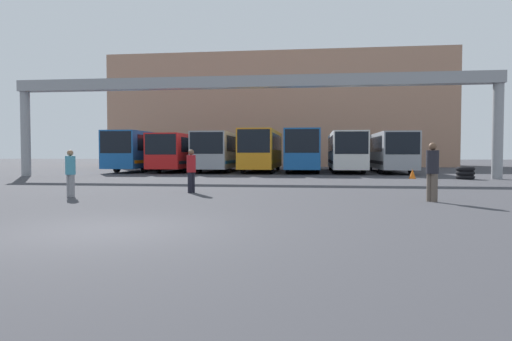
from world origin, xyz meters
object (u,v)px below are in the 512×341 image
(bus_slot_1, at_px, (185,151))
(bus_slot_2, at_px, (222,150))
(bus_slot_0, at_px, (146,149))
(bus_slot_6, at_px, (389,150))
(pedestrian_near_left, at_px, (432,170))
(bus_slot_3, at_px, (262,148))
(bus_slot_4, at_px, (304,149))
(pedestrian_near_right, at_px, (191,170))
(tire_stack, at_px, (465,173))
(traffic_cone, at_px, (412,174))
(pedestrian_far_center, at_px, (70,172))
(bus_slot_5, at_px, (346,150))

(bus_slot_1, xyz_separation_m, bus_slot_2, (3.35, -0.82, 0.06))
(bus_slot_0, height_order, bus_slot_6, bus_slot_0)
(bus_slot_2, relative_size, pedestrian_near_left, 5.85)
(bus_slot_3, distance_m, bus_slot_4, 3.51)
(bus_slot_6, bearing_deg, pedestrian_near_right, -117.76)
(pedestrian_near_left, xyz_separation_m, tire_stack, (5.08, 12.94, -0.62))
(bus_slot_3, bearing_deg, bus_slot_1, 170.31)
(bus_slot_1, bearing_deg, tire_stack, -26.76)
(bus_slot_1, distance_m, tire_stack, 22.00)
(bus_slot_2, bearing_deg, traffic_cone, -33.83)
(bus_slot_1, relative_size, traffic_cone, 21.49)
(bus_slot_0, xyz_separation_m, bus_slot_2, (6.70, -0.67, -0.06))
(bus_slot_2, xyz_separation_m, pedestrian_near_left, (11.18, -22.01, -0.80))
(bus_slot_3, bearing_deg, tire_stack, -34.12)
(traffic_cone, bearing_deg, tire_stack, -2.81)
(bus_slot_1, relative_size, tire_stack, 11.99)
(bus_slot_2, xyz_separation_m, pedestrian_near_right, (2.85, -19.88, -0.90))
(pedestrian_far_center, height_order, pedestrian_near_left, pedestrian_near_left)
(bus_slot_5, bearing_deg, tire_stack, -56.69)
(bus_slot_0, bearing_deg, traffic_cone, -25.62)
(bus_slot_0, distance_m, pedestrian_near_left, 28.90)
(bus_slot_5, height_order, tire_stack, bus_slot_5)
(bus_slot_6, bearing_deg, bus_slot_5, 176.69)
(bus_slot_1, xyz_separation_m, bus_slot_4, (10.05, -0.10, 0.16))
(bus_slot_1, height_order, traffic_cone, bus_slot_1)
(bus_slot_4, height_order, pedestrian_near_left, bus_slot_4)
(bus_slot_5, xyz_separation_m, tire_stack, (6.20, -9.44, -1.41))
(bus_slot_3, xyz_separation_m, tire_stack, (12.91, -8.74, -1.53))
(bus_slot_5, bearing_deg, pedestrian_near_left, -87.12)
(bus_slot_2, xyz_separation_m, bus_slot_3, (3.35, -0.33, 0.10))
(bus_slot_5, distance_m, traffic_cone, 9.96)
(pedestrian_near_right, xyz_separation_m, traffic_cone, (10.47, 10.95, -0.59))
(pedestrian_far_center, height_order, traffic_cone, pedestrian_far_center)
(bus_slot_5, height_order, traffic_cone, bus_slot_5)
(bus_slot_1, height_order, bus_slot_5, bus_slot_5)
(bus_slot_0, height_order, tire_stack, bus_slot_0)
(traffic_cone, bearing_deg, pedestrian_near_right, -133.72)
(bus_slot_1, xyz_separation_m, bus_slot_5, (13.41, -0.45, 0.05))
(bus_slot_6, bearing_deg, pedestrian_far_center, -122.87)
(bus_slot_5, distance_m, tire_stack, 11.38)
(bus_slot_6, distance_m, traffic_cone, 9.22)
(bus_slot_4, height_order, bus_slot_6, bus_slot_4)
(bus_slot_6, xyz_separation_m, pedestrian_near_right, (-10.56, -20.05, -0.86))
(pedestrian_far_center, distance_m, pedestrian_near_left, 12.07)
(pedestrian_near_left, height_order, traffic_cone, pedestrian_near_left)
(bus_slot_0, xyz_separation_m, pedestrian_near_left, (17.88, -22.69, -0.86))
(bus_slot_0, bearing_deg, bus_slot_3, -5.69)
(bus_slot_3, height_order, pedestrian_near_right, bus_slot_3)
(bus_slot_1, height_order, tire_stack, bus_slot_1)
(pedestrian_far_center, height_order, tire_stack, pedestrian_far_center)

